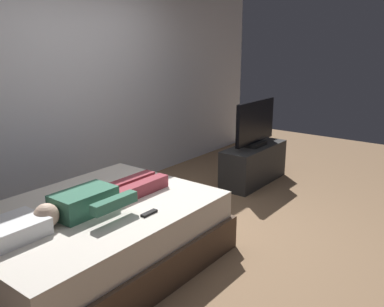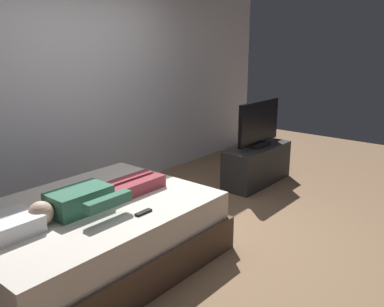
% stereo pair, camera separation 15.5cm
% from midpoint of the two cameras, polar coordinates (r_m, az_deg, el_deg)
% --- Properties ---
extents(ground_plane, '(10.00, 10.00, 0.00)m').
position_cam_midpoint_polar(ground_plane, '(3.96, 1.34, -12.00)').
color(ground_plane, '#8C6B4C').
extents(back_wall, '(6.40, 0.10, 2.80)m').
position_cam_midpoint_polar(back_wall, '(5.05, -11.66, 10.35)').
color(back_wall, silver).
rests_on(back_wall, ground).
extents(bed, '(2.04, 1.50, 0.54)m').
position_cam_midpoint_polar(bed, '(3.53, -12.90, -11.22)').
color(bed, brown).
rests_on(bed, ground).
extents(pillow, '(0.48, 0.34, 0.12)m').
position_cam_midpoint_polar(pillow, '(3.07, -23.74, -9.53)').
color(pillow, white).
rests_on(pillow, bed).
extents(person, '(1.26, 0.46, 0.18)m').
position_cam_midpoint_polar(person, '(3.36, -12.21, -5.95)').
color(person, '#387056').
rests_on(person, bed).
extents(remote, '(0.15, 0.04, 0.02)m').
position_cam_midpoint_polar(remote, '(3.19, -5.40, -8.20)').
color(remote, black).
rests_on(remote, bed).
extents(tv_stand, '(1.10, 0.40, 0.50)m').
position_cam_midpoint_polar(tv_stand, '(5.44, 9.87, -1.57)').
color(tv_stand, '#2D2D2D').
rests_on(tv_stand, ground).
extents(tv, '(0.88, 0.20, 0.59)m').
position_cam_midpoint_polar(tv, '(5.31, 10.14, 3.95)').
color(tv, black).
rests_on(tv, tv_stand).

